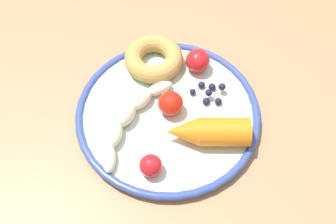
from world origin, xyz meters
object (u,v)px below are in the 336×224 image
(donut, at_px, (154,59))
(tomato_mid, at_px, (171,103))
(plate, at_px, (168,113))
(banana, at_px, (129,118))
(tomato_near, at_px, (151,166))
(carrot_orange, at_px, (207,132))
(blueberry_pile, at_px, (210,92))
(tomato_far, at_px, (198,61))
(dining_table, at_px, (185,122))

(donut, relative_size, tomato_mid, 2.53)
(plate, distance_m, banana, 0.06)
(plate, xyz_separation_m, tomato_near, (0.10, -0.03, 0.02))
(plate, bearing_deg, tomato_mid, 122.55)
(carrot_orange, distance_m, donut, 0.17)
(tomato_near, bearing_deg, donut, 175.69)
(blueberry_pile, bearing_deg, tomato_far, -166.77)
(dining_table, xyz_separation_m, donut, (-0.06, -0.05, 0.11))
(carrot_orange, bearing_deg, banana, -108.62)
(blueberry_pile, distance_m, tomato_mid, 0.07)
(plate, height_order, tomato_far, tomato_far)
(donut, height_order, blueberry_pile, donut)
(donut, xyz_separation_m, tomato_mid, (0.10, 0.02, 0.00))
(carrot_orange, bearing_deg, plate, -134.32)
(plate, distance_m, tomato_near, 0.10)
(plate, relative_size, blueberry_pile, 5.02)
(tomato_mid, bearing_deg, banana, -75.85)
(donut, bearing_deg, tomato_near, -4.31)
(blueberry_pile, xyz_separation_m, tomato_far, (-0.06, -0.01, 0.01))
(plate, xyz_separation_m, tomato_mid, (-0.00, 0.00, 0.02))
(dining_table, height_order, donut, donut)
(donut, bearing_deg, tomato_mid, 12.39)
(tomato_far, bearing_deg, banana, -50.03)
(tomato_far, bearing_deg, tomato_near, -25.58)
(dining_table, distance_m, plate, 0.11)
(carrot_orange, bearing_deg, tomato_far, 179.19)
(banana, xyz_separation_m, donut, (-0.11, 0.04, 0.00))
(donut, height_order, tomato_mid, tomato_mid)
(plate, bearing_deg, tomato_far, 146.54)
(tomato_mid, bearing_deg, tomato_near, -19.62)
(dining_table, xyz_separation_m, blueberry_pile, (0.01, 0.03, 0.11))
(tomato_far, bearing_deg, plate, -33.46)
(tomato_mid, bearing_deg, blueberry_pile, 111.11)
(banana, height_order, carrot_orange, carrot_orange)
(tomato_near, bearing_deg, tomato_far, 154.42)
(blueberry_pile, relative_size, tomato_far, 1.43)
(tomato_near, distance_m, tomato_mid, 0.11)
(carrot_orange, height_order, donut, carrot_orange)
(dining_table, xyz_separation_m, tomato_mid, (0.04, -0.03, 0.12))
(tomato_near, bearing_deg, plate, 162.15)
(plate, distance_m, blueberry_pile, 0.08)
(tomato_mid, bearing_deg, carrot_orange, 41.79)
(dining_table, height_order, tomato_near, tomato_near)
(tomato_far, bearing_deg, donut, -101.27)
(carrot_orange, relative_size, tomato_mid, 3.20)
(blueberry_pile, bearing_deg, dining_table, -109.65)
(dining_table, relative_size, carrot_orange, 9.96)
(dining_table, xyz_separation_m, plate, (0.04, -0.04, 0.10))
(plate, distance_m, donut, 0.10)
(banana, distance_m, tomato_far, 0.15)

